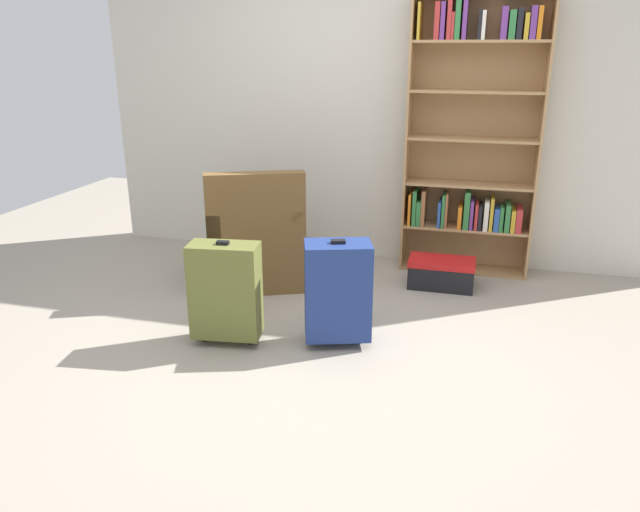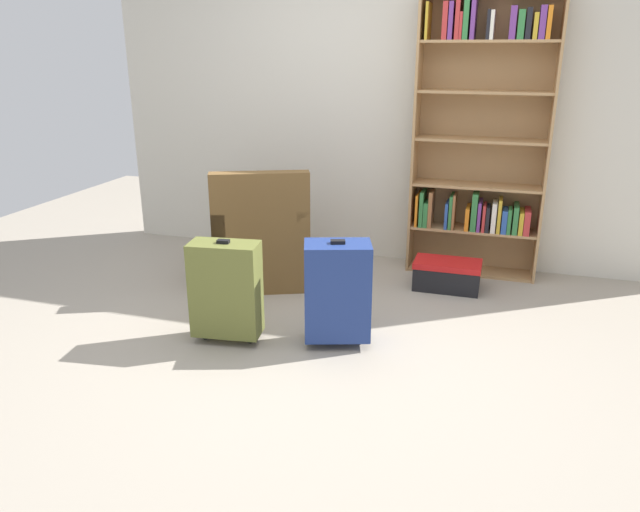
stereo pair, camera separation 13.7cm
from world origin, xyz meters
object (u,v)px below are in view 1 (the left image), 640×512
at_px(armchair, 256,242).
at_px(bookshelf, 473,136).
at_px(storage_box, 441,272).
at_px(suitcase_navy_blue, 338,291).
at_px(mug, 336,280).
at_px(suitcase_olive, 225,291).

bearing_deg(armchair, bookshelf, 24.36).
height_order(bookshelf, storage_box, bookshelf).
xyz_separation_m(bookshelf, suitcase_navy_blue, (-0.69, -1.54, -0.74)).
distance_m(bookshelf, armchair, 1.85).
distance_m(mug, storage_box, 0.79).
distance_m(armchair, suitcase_olive, 1.03).
bearing_deg(storage_box, mug, -166.73).
bearing_deg(armchair, suitcase_olive, -79.61).
xyz_separation_m(bookshelf, armchair, (-1.53, -0.69, -0.76)).
bearing_deg(suitcase_navy_blue, bookshelf, 65.79).
bearing_deg(suitcase_olive, suitcase_navy_blue, 13.73).
bearing_deg(suitcase_olive, armchair, 100.39).
bearing_deg(mug, storage_box, 13.27).
relative_size(mug, storage_box, 0.25).
bearing_deg(storage_box, bookshelf, 72.50).
height_order(armchair, storage_box, armchair).
xyz_separation_m(storage_box, suitcase_olive, (-1.20, -1.25, 0.22)).
distance_m(mug, suitcase_olive, 1.19).
xyz_separation_m(armchair, mug, (0.62, 0.06, -0.27)).
relative_size(mug, suitcase_olive, 0.18).
height_order(mug, suitcase_olive, suitcase_olive).
xyz_separation_m(bookshelf, suitcase_olive, (-1.35, -1.70, -0.74)).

